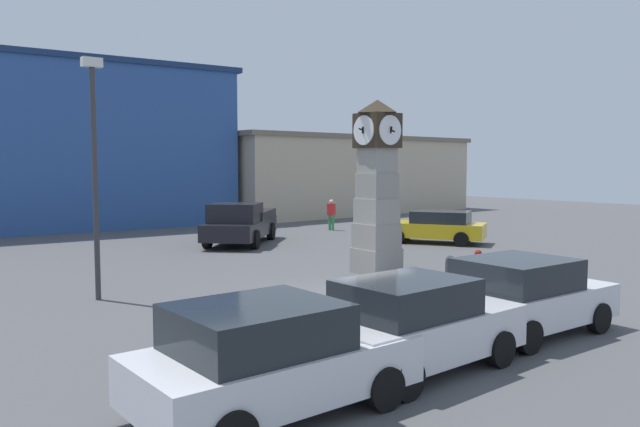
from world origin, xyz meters
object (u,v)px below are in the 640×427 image
Objects in this scene: car_navy_sedan at (269,357)px; pedestrian_crossing_lot at (331,213)px; car_near_tower at (414,324)px; bollard_mid_row at (450,272)px; car_by_building at (522,295)px; bollard_near_tower at (478,266)px; pickup_truck at (241,223)px; street_lamp_far_side at (95,161)px; car_far_lot at (435,226)px; clock_tower at (377,189)px.

car_navy_sedan is 2.48× the size of pedestrian_crossing_lot.
car_near_tower is at bearing -125.40° from pedestrian_crossing_lot.
car_near_tower is at bearing 0.40° from car_navy_sedan.
bollard_mid_row is 0.24× the size of car_by_building.
bollard_near_tower is 0.24× the size of car_navy_sedan.
street_lamp_far_side is at bearing -139.21° from pickup_truck.
car_near_tower is 17.66m from pickup_truck.
car_navy_sedan is at bearing -131.04° from pedestrian_crossing_lot.
street_lamp_far_side reaches higher than car_by_building.
car_by_building is (-3.86, -4.13, 0.30)m from bollard_near_tower.
car_navy_sedan is 0.85× the size of car_far_lot.
pickup_truck is 6.97m from pedestrian_crossing_lot.
bollard_near_tower is 11.22m from car_navy_sedan.
car_far_lot is (7.38, 7.10, 0.27)m from bollard_mid_row.
clock_tower is 3.98m from bollard_near_tower.
pedestrian_crossing_lot is at bearing 62.20° from car_by_building.
street_lamp_far_side is (-2.40, 8.90, 2.79)m from car_near_tower.
pickup_truck is (2.87, 16.22, 0.13)m from car_by_building.
bollard_mid_row is 0.57× the size of pedestrian_crossing_lot.
pedestrian_crossing_lot is (7.09, 14.11, 0.46)m from bollard_mid_row.
pickup_truck is (-0.99, 12.09, 0.44)m from bollard_near_tower.
pedestrian_crossing_lot reaches higher than bollard_near_tower.
car_far_lot is (16.32, 11.40, -0.06)m from car_navy_sedan.
bollard_near_tower is 1.04× the size of bollard_mid_row.
car_navy_sedan is 19.91m from car_far_lot.
bollard_near_tower is 11.20m from street_lamp_far_side.
street_lamp_far_side reaches higher than bollard_mid_row.
car_far_lot reaches higher than bollard_mid_row.
car_navy_sedan reaches higher than car_far_lot.
car_by_building is 10.84m from street_lamp_far_side.
car_near_tower is (-7.36, -4.38, 0.31)m from bollard_near_tower.
bollard_mid_row is 10.24m from car_far_lot.
car_by_building is at bearing -133.05° from bollard_near_tower.
bollard_mid_row is 15.79m from pedestrian_crossing_lot.
car_near_tower is 22.57m from pedestrian_crossing_lot.
clock_tower reaches higher than bollard_near_tower.
street_lamp_far_side reaches higher than car_far_lot.
car_navy_sedan is (-10.32, -4.40, 0.31)m from bollard_near_tower.
bollard_near_tower is at bearing -66.41° from clock_tower.
pedestrian_crossing_lot is at bearing 92.37° from car_far_lot.
car_by_building reaches higher than bollard_near_tower.
clock_tower is 3.84m from bollard_mid_row.
pickup_truck is at bearing 60.51° from car_navy_sedan.
car_near_tower reaches higher than car_far_lot.
car_near_tower is 1.00× the size of car_by_building.
pickup_truck reaches higher than car_near_tower.
pickup_truck is (9.33, 16.49, 0.13)m from car_navy_sedan.
bollard_mid_row is at bearing 25.71° from car_navy_sedan.
pedestrian_crossing_lot reaches higher than car_far_lot.
pickup_truck is 3.27× the size of pedestrian_crossing_lot.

